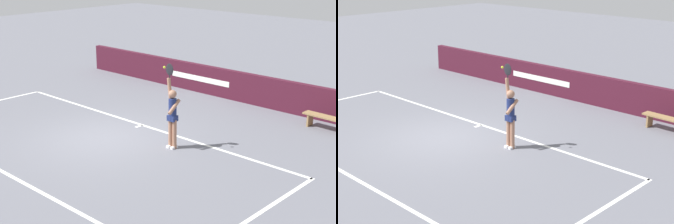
{
  "view_description": "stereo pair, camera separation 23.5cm",
  "coord_description": "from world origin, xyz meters",
  "views": [
    {
      "loc": [
        11.41,
        -9.43,
        5.48
      ],
      "look_at": [
        2.03,
        0.68,
        1.11
      ],
      "focal_mm": 54.57,
      "sensor_mm": 36.0,
      "label": 1
    },
    {
      "loc": [
        11.58,
        -9.27,
        5.48
      ],
      "look_at": [
        2.03,
        0.68,
        1.11
      ],
      "focal_mm": 54.57,
      "sensor_mm": 36.0,
      "label": 2
    }
  ],
  "objects": [
    {
      "name": "back_wall",
      "position": [
        -0.0,
        6.13,
        0.56
      ],
      "size": [
        15.3,
        0.24,
        1.13
      ],
      "color": "#421324",
      "rests_on": "ground"
    },
    {
      "name": "ground_plane",
      "position": [
        0.0,
        0.0,
        0.0
      ],
      "size": [
        60.0,
        60.0,
        0.0
      ],
      "primitive_type": "plane",
      "color": "slate"
    },
    {
      "name": "tennis_player",
      "position": [
        2.08,
        0.8,
        1.04
      ],
      "size": [
        0.43,
        0.48,
        2.49
      ],
      "color": "#A06F57",
      "rests_on": "ground"
    },
    {
      "name": "courtside_bench_near",
      "position": [
        4.69,
        5.27,
        0.35
      ],
      "size": [
        1.67,
        0.44,
        0.46
      ],
      "color": "olive",
      "rests_on": "ground"
    },
    {
      "name": "tennis_ball",
      "position": [
        2.05,
        0.5,
        2.44
      ],
      "size": [
        0.07,
        0.07,
        0.07
      ],
      "color": "#CDDF2B"
    },
    {
      "name": "court_lines",
      "position": [
        0.0,
        -0.9,
        0.0
      ],
      "size": [
        12.32,
        5.18,
        0.0
      ],
      "color": "white",
      "rests_on": "ground"
    }
  ]
}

